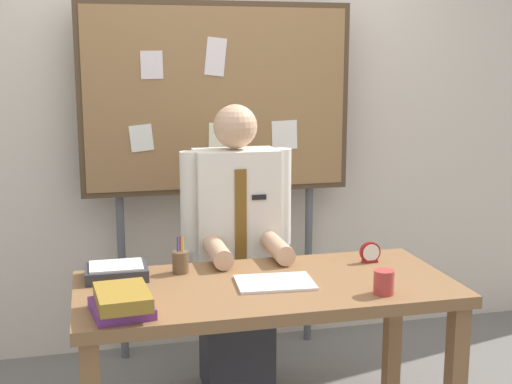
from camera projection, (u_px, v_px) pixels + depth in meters
back_wall at (211, 114)px, 3.92m from camera, size 6.40×0.08×2.70m
desk at (266, 306)px, 2.85m from camera, size 1.56×0.72×0.75m
person at (236, 260)px, 3.41m from camera, size 0.55×0.56×1.45m
bulletin_board at (218, 104)px, 3.71m from camera, size 1.48×0.09×1.96m
book_stack at (122, 302)px, 2.48m from camera, size 0.24×0.28×0.09m
open_notebook at (275, 283)px, 2.82m from camera, size 0.33×0.25×0.01m
desk_clock at (370, 253)px, 3.12m from camera, size 0.10×0.04×0.10m
coffee_mug at (384, 282)px, 2.69m from camera, size 0.08×0.08×0.10m
pen_holder at (180, 262)px, 2.96m from camera, size 0.07×0.07×0.16m
paper_tray at (116, 271)px, 2.90m from camera, size 0.26×0.20×0.06m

